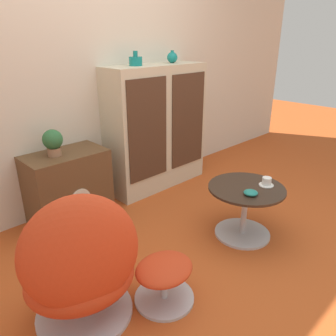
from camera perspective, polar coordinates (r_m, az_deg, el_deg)
ground_plane at (r=2.46m, az=8.70°, el=-15.25°), size 12.00×12.00×0.00m
wall_back at (r=3.06m, az=-13.17°, el=18.18°), size 6.40×0.06×2.60m
sideboard at (r=3.33m, az=-2.02°, el=7.02°), size 1.08×0.37×1.23m
tv_console at (r=2.89m, az=-16.96°, el=-3.09°), size 0.65×0.39×0.60m
egg_chair at (r=1.83m, az=-14.91°, el=-16.36°), size 0.73×0.70×0.81m
ottoman at (r=2.02m, az=-0.67°, el=-18.18°), size 0.36×0.36×0.27m
coffee_table at (r=2.62m, az=13.22°, el=-6.54°), size 0.58×0.58×0.42m
vase_leftmost at (r=3.07m, az=-5.67°, el=18.10°), size 0.12×0.12×0.13m
vase_inner_left at (r=3.37m, az=0.74°, el=18.71°), size 0.10×0.10×0.12m
potted_plant at (r=2.71m, az=-19.42°, el=4.38°), size 0.16×0.16×0.21m
teacup at (r=2.60m, az=16.78°, el=-2.37°), size 0.11×0.11×0.06m
bowl at (r=2.42m, az=14.21°, el=-4.19°), size 0.10×0.10×0.04m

